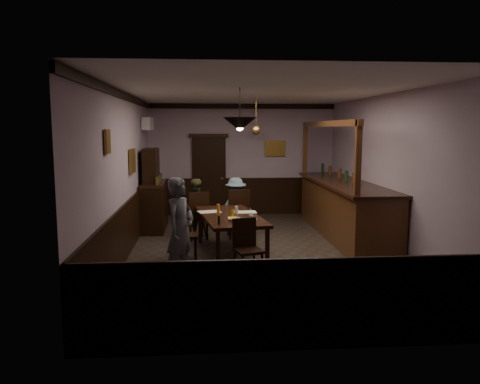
{
  "coord_description": "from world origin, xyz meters",
  "views": [
    {
      "loc": [
        -1.07,
        -8.63,
        2.34
      ],
      "look_at": [
        -0.37,
        0.08,
        1.15
      ],
      "focal_mm": 35.0,
      "sensor_mm": 36.0,
      "label": 1
    }
  ],
  "objects": [
    {
      "name": "pendant_iron",
      "position": [
        -0.45,
        -0.91,
        2.41
      ],
      "size": [
        0.56,
        0.56,
        0.7
      ],
      "color": "black",
      "rests_on": "ground"
    },
    {
      "name": "pendant_brass_mid",
      "position": [
        0.1,
        1.58,
        2.3
      ],
      "size": [
        0.2,
        0.2,
        0.81
      ],
      "color": "#BF8C3F",
      "rests_on": "ground"
    },
    {
      "name": "person_seated_right",
      "position": [
        -0.35,
        1.48,
        0.64
      ],
      "size": [
        0.93,
        0.71,
        1.28
      ],
      "primitive_type": "imported",
      "rotation": [
        0.0,
        0.0,
        3.46
      ],
      "color": "slate",
      "rests_on": "ground"
    },
    {
      "name": "chair_far_right",
      "position": [
        -0.32,
        1.19,
        0.58
      ],
      "size": [
        0.49,
        0.49,
        1.06
      ],
      "rotation": [
        0.0,
        0.0,
        3.21
      ],
      "color": "black",
      "rests_on": "ground"
    },
    {
      "name": "chair_far_left",
      "position": [
        -1.19,
        1.07,
        0.57
      ],
      "size": [
        0.56,
        0.56,
        1.03
      ],
      "rotation": [
        0.0,
        0.0,
        3.44
      ],
      "color": "black",
      "rests_on": "ground"
    },
    {
      "name": "bar_counter",
      "position": [
        1.99,
        1.21,
        0.63
      ],
      "size": [
        1.04,
        4.46,
        2.5
      ],
      "color": "#462612",
      "rests_on": "ground"
    },
    {
      "name": "soda_can",
      "position": [
        -0.53,
        -0.26,
        0.81
      ],
      "size": [
        0.07,
        0.07,
        0.12
      ],
      "primitive_type": "cylinder",
      "color": "orange",
      "rests_on": "dining_table"
    },
    {
      "name": "dining_table",
      "position": [
        -0.57,
        -0.12,
        0.69
      ],
      "size": [
        1.31,
        2.32,
        0.75
      ],
      "rotation": [
        0.0,
        0.0,
        0.15
      ],
      "color": "black",
      "rests_on": "ground"
    },
    {
      "name": "pendant_brass_far",
      "position": [
        0.3,
        3.28,
        2.3
      ],
      "size": [
        0.2,
        0.2,
        0.81
      ],
      "color": "#BF8C3F",
      "rests_on": "ground"
    },
    {
      "name": "saucer",
      "position": [
        -0.2,
        -0.6,
        0.76
      ],
      "size": [
        0.15,
        0.15,
        0.01
      ],
      "primitive_type": "cylinder",
      "color": "white",
      "rests_on": "dining_table"
    },
    {
      "name": "pepper_mill",
      "position": [
        -0.81,
        -0.95,
        0.82
      ],
      "size": [
        0.04,
        0.04,
        0.14
      ],
      "primitive_type": "cylinder",
      "color": "black",
      "rests_on": "dining_table"
    },
    {
      "name": "newspaper_right",
      "position": [
        -0.27,
        0.13,
        0.75
      ],
      "size": [
        0.43,
        0.32,
        0.01
      ],
      "primitive_type": "cube",
      "rotation": [
        0.0,
        0.0,
        0.04
      ],
      "color": "silver",
      "rests_on": "dining_table"
    },
    {
      "name": "person_standing",
      "position": [
        -1.42,
        -1.51,
        0.8
      ],
      "size": [
        0.62,
        0.7,
        1.6
      ],
      "primitive_type": "imported",
      "rotation": [
        0.0,
        0.0,
        1.05
      ],
      "color": "#4E5059",
      "rests_on": "ground"
    },
    {
      "name": "person_seated_left",
      "position": [
        -1.24,
        1.34,
        0.64
      ],
      "size": [
        0.75,
        0.67,
        1.27
      ],
      "primitive_type": "imported",
      "rotation": [
        0.0,
        0.0,
        3.51
      ],
      "color": "#4C4A2D",
      "rests_on": "ground"
    },
    {
      "name": "door_back",
      "position": [
        -0.9,
        3.95,
        1.05
      ],
      "size": [
        0.9,
        0.06,
        2.1
      ],
      "primitive_type": "cube",
      "color": "black",
      "rests_on": "ground"
    },
    {
      "name": "coffee_cup",
      "position": [
        -0.23,
        -0.6,
        0.8
      ],
      "size": [
        0.09,
        0.09,
        0.07
      ],
      "primitive_type": "imported",
      "rotation": [
        0.0,
        0.0,
        0.15
      ],
      "color": "white",
      "rests_on": "saucer"
    },
    {
      "name": "pastry_ring_a",
      "position": [
        -0.58,
        -0.72,
        0.79
      ],
      "size": [
        0.13,
        0.13,
        0.04
      ],
      "primitive_type": "torus",
      "color": "#C68C47",
      "rests_on": "pastry_plate"
    },
    {
      "name": "picture_back",
      "position": [
        0.9,
        3.96,
        1.8
      ],
      "size": [
        0.55,
        0.04,
        0.42
      ],
      "color": "olive",
      "rests_on": "ground"
    },
    {
      "name": "pastry_ring_b",
      "position": [
        -0.48,
        -0.65,
        0.79
      ],
      "size": [
        0.13,
        0.13,
        0.04
      ],
      "primitive_type": "torus",
      "color": "#C68C47",
      "rests_on": "pastry_plate"
    },
    {
      "name": "chair_side",
      "position": [
        -1.46,
        -0.45,
        0.53
      ],
      "size": [
        0.44,
        0.44,
        0.96
      ],
      "rotation": [
        0.0,
        0.0,
        1.62
      ],
      "color": "black",
      "rests_on": "ground"
    },
    {
      "name": "pastry_plate",
      "position": [
        -0.5,
        -0.68,
        0.76
      ],
      "size": [
        0.22,
        0.22,
        0.01
      ],
      "primitive_type": "cylinder",
      "color": "white",
      "rests_on": "dining_table"
    },
    {
      "name": "sideboard",
      "position": [
        -2.21,
        2.2,
        0.76
      ],
      "size": [
        0.51,
        1.43,
        1.89
      ],
      "color": "black",
      "rests_on": "ground"
    },
    {
      "name": "chair_near",
      "position": [
        -0.39,
        -1.43,
        0.51
      ],
      "size": [
        0.5,
        0.5,
        0.93
      ],
      "rotation": [
        0.0,
        0.0,
        0.29
      ],
      "color": "black",
      "rests_on": "ground"
    },
    {
      "name": "room",
      "position": [
        0.0,
        0.0,
        1.5
      ],
      "size": [
        5.01,
        8.01,
        3.01
      ],
      "color": "#2D2621",
      "rests_on": "ground"
    },
    {
      "name": "water_glass",
      "position": [
        -0.45,
        -0.07,
        0.82
      ],
      "size": [
        0.06,
        0.06,
        0.15
      ],
      "primitive_type": "cylinder",
      "color": "silver",
      "rests_on": "dining_table"
    },
    {
      "name": "picture_left_small",
      "position": [
        -2.46,
        -1.6,
        2.15
      ],
      "size": [
        0.04,
        0.28,
        0.36
      ],
      "color": "olive",
      "rests_on": "ground"
    },
    {
      "name": "picture_left_large",
      "position": [
        -2.46,
        0.8,
        1.7
      ],
      "size": [
        0.04,
        0.62,
        0.48
      ],
      "color": "olive",
      "rests_on": "ground"
    },
    {
      "name": "ac_unit",
      "position": [
        -2.38,
        2.9,
        2.45
      ],
      "size": [
        0.2,
        0.85,
        0.3
      ],
      "color": "white",
      "rests_on": "ground"
    },
    {
      "name": "napkin",
      "position": [
        -0.55,
        -0.39,
        0.75
      ],
      "size": [
        0.17,
        0.17,
        0.0
      ],
      "primitive_type": "cube",
      "rotation": [
        0.0,
        0.0,
        0.15
      ],
      "color": "#ECE257",
      "rests_on": "dining_table"
    },
    {
      "name": "newspaper_left",
      "position": [
        -0.95,
        0.22,
        0.75
      ],
      "size": [
        0.49,
        0.41,
        0.01
      ],
      "primitive_type": "cube",
      "rotation": [
        0.0,
        0.0,
        0.29
      ],
      "color": "silver",
      "rests_on": "dining_table"
    },
    {
      "name": "beer_glass",
      "position": [
        -0.79,
        -0.09,
        0.85
      ],
      "size": [
        0.06,
        0.06,
        0.2
      ],
      "primitive_type": "cylinder",
      "color": "#BF721E",
      "rests_on": "dining_table"
    }
  ]
}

